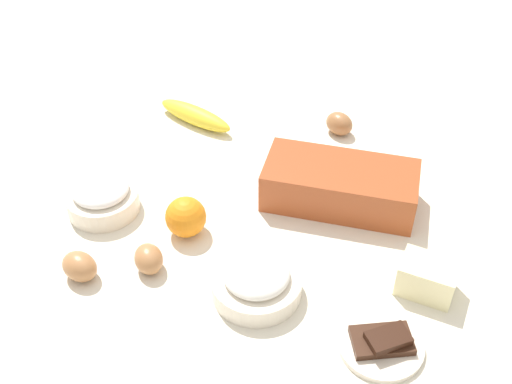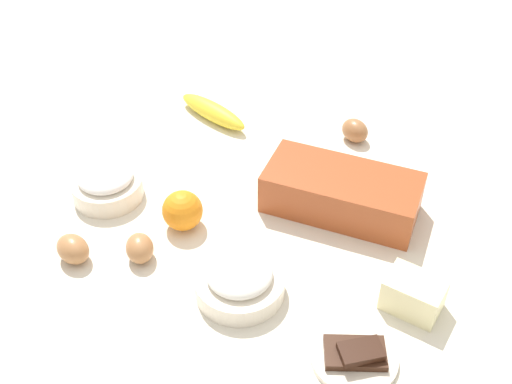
{
  "view_description": "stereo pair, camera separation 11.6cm",
  "coord_description": "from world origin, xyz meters",
  "px_view_note": "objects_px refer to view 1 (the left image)",
  "views": [
    {
      "loc": [
        0.11,
        -0.87,
        0.8
      ],
      "look_at": [
        0.0,
        0.0,
        0.04
      ],
      "focal_mm": 44.3,
      "sensor_mm": 36.0,
      "label": 1
    },
    {
      "loc": [
        0.23,
        -0.85,
        0.8
      ],
      "look_at": [
        0.0,
        0.0,
        0.04
      ],
      "focal_mm": 44.3,
      "sensor_mm": 36.0,
      "label": 2
    }
  ],
  "objects_px": {
    "sugar_bowl": "(102,197)",
    "chocolate_plate": "(382,343)",
    "flour_bowl": "(256,281)",
    "egg_near_butter": "(339,124)",
    "loaf_pan": "(340,185)",
    "banana": "(195,115)",
    "orange_fruit": "(186,217)",
    "butter_block": "(427,278)",
    "egg_loose": "(80,266)",
    "egg_beside_bowl": "(149,259)"
  },
  "relations": [
    {
      "from": "egg_loose",
      "to": "chocolate_plate",
      "type": "relative_size",
      "value": 0.5
    },
    {
      "from": "egg_beside_bowl",
      "to": "chocolate_plate",
      "type": "height_order",
      "value": "egg_beside_bowl"
    },
    {
      "from": "sugar_bowl",
      "to": "orange_fruit",
      "type": "distance_m",
      "value": 0.17
    },
    {
      "from": "sugar_bowl",
      "to": "chocolate_plate",
      "type": "relative_size",
      "value": 1.03
    },
    {
      "from": "orange_fruit",
      "to": "egg_loose",
      "type": "relative_size",
      "value": 1.13
    },
    {
      "from": "banana",
      "to": "orange_fruit",
      "type": "bearing_deg",
      "value": -81.08
    },
    {
      "from": "chocolate_plate",
      "to": "orange_fruit",
      "type": "bearing_deg",
      "value": 148.91
    },
    {
      "from": "flour_bowl",
      "to": "orange_fruit",
      "type": "distance_m",
      "value": 0.19
    },
    {
      "from": "loaf_pan",
      "to": "banana",
      "type": "relative_size",
      "value": 1.55
    },
    {
      "from": "sugar_bowl",
      "to": "egg_near_butter",
      "type": "height_order",
      "value": "sugar_bowl"
    },
    {
      "from": "loaf_pan",
      "to": "egg_beside_bowl",
      "type": "height_order",
      "value": "loaf_pan"
    },
    {
      "from": "flour_bowl",
      "to": "sugar_bowl",
      "type": "distance_m",
      "value": 0.35
    },
    {
      "from": "loaf_pan",
      "to": "orange_fruit",
      "type": "height_order",
      "value": "loaf_pan"
    },
    {
      "from": "orange_fruit",
      "to": "egg_loose",
      "type": "xyz_separation_m",
      "value": [
        -0.15,
        -0.13,
        -0.01
      ]
    },
    {
      "from": "orange_fruit",
      "to": "chocolate_plate",
      "type": "distance_m",
      "value": 0.4
    },
    {
      "from": "egg_near_butter",
      "to": "chocolate_plate",
      "type": "xyz_separation_m",
      "value": [
        0.08,
        -0.55,
        -0.01
      ]
    },
    {
      "from": "loaf_pan",
      "to": "flour_bowl",
      "type": "xyz_separation_m",
      "value": [
        -0.13,
        -0.24,
        -0.01
      ]
    },
    {
      "from": "butter_block",
      "to": "egg_beside_bowl",
      "type": "xyz_separation_m",
      "value": [
        -0.46,
        -0.01,
        -0.01
      ]
    },
    {
      "from": "egg_near_butter",
      "to": "egg_beside_bowl",
      "type": "bearing_deg",
      "value": -124.88
    },
    {
      "from": "orange_fruit",
      "to": "butter_block",
      "type": "distance_m",
      "value": 0.42
    },
    {
      "from": "loaf_pan",
      "to": "chocolate_plate",
      "type": "relative_size",
      "value": 2.26
    },
    {
      "from": "sugar_bowl",
      "to": "orange_fruit",
      "type": "xyz_separation_m",
      "value": [
        0.17,
        -0.04,
        0.01
      ]
    },
    {
      "from": "egg_near_butter",
      "to": "loaf_pan",
      "type": "bearing_deg",
      "value": -88.53
    },
    {
      "from": "orange_fruit",
      "to": "egg_beside_bowl",
      "type": "bearing_deg",
      "value": -114.78
    },
    {
      "from": "flour_bowl",
      "to": "egg_beside_bowl",
      "type": "height_order",
      "value": "flour_bowl"
    },
    {
      "from": "loaf_pan",
      "to": "banana",
      "type": "xyz_separation_m",
      "value": [
        -0.32,
        0.22,
        -0.02
      ]
    },
    {
      "from": "egg_beside_bowl",
      "to": "loaf_pan",
      "type": "bearing_deg",
      "value": 34.37
    },
    {
      "from": "chocolate_plate",
      "to": "egg_near_butter",
      "type": "bearing_deg",
      "value": 98.29
    },
    {
      "from": "banana",
      "to": "egg_near_butter",
      "type": "xyz_separation_m",
      "value": [
        0.31,
        0.0,
        0.0
      ]
    },
    {
      "from": "flour_bowl",
      "to": "egg_loose",
      "type": "distance_m",
      "value": 0.29
    },
    {
      "from": "chocolate_plate",
      "to": "sugar_bowl",
      "type": "bearing_deg",
      "value": 154.15
    },
    {
      "from": "butter_block",
      "to": "banana",
      "type": "bearing_deg",
      "value": 137.79
    },
    {
      "from": "sugar_bowl",
      "to": "banana",
      "type": "relative_size",
      "value": 0.7
    },
    {
      "from": "sugar_bowl",
      "to": "orange_fruit",
      "type": "height_order",
      "value": "orange_fruit"
    },
    {
      "from": "sugar_bowl",
      "to": "egg_beside_bowl",
      "type": "height_order",
      "value": "sugar_bowl"
    },
    {
      "from": "banana",
      "to": "butter_block",
      "type": "distance_m",
      "value": 0.63
    },
    {
      "from": "banana",
      "to": "orange_fruit",
      "type": "distance_m",
      "value": 0.34
    },
    {
      "from": "egg_beside_bowl",
      "to": "butter_block",
      "type": "bearing_deg",
      "value": 1.41
    },
    {
      "from": "egg_loose",
      "to": "orange_fruit",
      "type": "bearing_deg",
      "value": 39.74
    },
    {
      "from": "egg_beside_bowl",
      "to": "flour_bowl",
      "type": "bearing_deg",
      "value": -9.0
    },
    {
      "from": "loaf_pan",
      "to": "banana",
      "type": "height_order",
      "value": "loaf_pan"
    },
    {
      "from": "flour_bowl",
      "to": "sugar_bowl",
      "type": "height_order",
      "value": "sugar_bowl"
    },
    {
      "from": "sugar_bowl",
      "to": "egg_loose",
      "type": "bearing_deg",
      "value": -85.13
    },
    {
      "from": "egg_beside_bowl",
      "to": "egg_loose",
      "type": "height_order",
      "value": "egg_loose"
    },
    {
      "from": "flour_bowl",
      "to": "sugar_bowl",
      "type": "bearing_deg",
      "value": 151.89
    },
    {
      "from": "butter_block",
      "to": "orange_fruit",
      "type": "bearing_deg",
      "value": 168.56
    },
    {
      "from": "banana",
      "to": "egg_beside_bowl",
      "type": "relative_size",
      "value": 3.21
    },
    {
      "from": "sugar_bowl",
      "to": "butter_block",
      "type": "height_order",
      "value": "sugar_bowl"
    },
    {
      "from": "flour_bowl",
      "to": "butter_block",
      "type": "bearing_deg",
      "value": 8.5
    },
    {
      "from": "egg_loose",
      "to": "chocolate_plate",
      "type": "bearing_deg",
      "value": -9.11
    }
  ]
}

